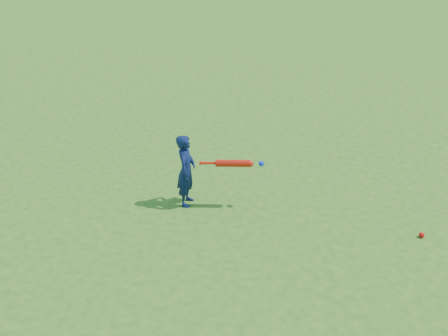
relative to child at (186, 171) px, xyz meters
name	(u,v)px	position (x,y,z in m)	size (l,w,h in m)	color
ground	(193,199)	(0.01, 0.13, -0.50)	(80.00, 80.00, 0.00)	#316518
child	(186,171)	(0.00, 0.00, 0.00)	(0.36, 0.24, 1.00)	#0D1941
ground_ball_red	(422,235)	(2.91, 0.80, -0.47)	(0.07, 0.07, 0.07)	red
bat_swing	(236,163)	(0.59, 0.28, 0.14)	(0.75, 0.46, 0.10)	red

